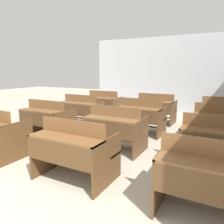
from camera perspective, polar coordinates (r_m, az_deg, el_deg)
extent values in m
cube|color=silver|center=(8.74, 14.76, 9.34)|extent=(6.24, 0.06, 2.88)
cube|color=#52351D|center=(4.29, -23.89, -7.20)|extent=(0.03, 0.78, 0.70)
cube|color=brown|center=(4.83, -25.76, -4.93)|extent=(1.12, 0.32, 0.03)
cube|color=#52351D|center=(4.90, -25.52, -7.72)|extent=(1.06, 0.04, 0.04)
cube|color=#53361D|center=(3.72, -16.10, -9.38)|extent=(0.03, 0.78, 0.70)
cube|color=#53361D|center=(3.10, -1.17, -13.11)|extent=(0.03, 0.78, 0.70)
cube|color=brown|center=(3.11, -12.11, -6.69)|extent=(1.12, 0.33, 0.03)
cube|color=#53361D|center=(3.05, -13.88, -10.52)|extent=(1.06, 0.02, 0.32)
cube|color=brown|center=(3.19, -10.41, -3.91)|extent=(1.12, 0.02, 0.21)
cube|color=brown|center=(3.54, -7.09, -9.45)|extent=(1.12, 0.32, 0.03)
cube|color=#53361D|center=(3.63, -6.99, -13.11)|extent=(1.06, 0.04, 0.04)
cube|color=brown|center=(2.84, 13.05, -15.82)|extent=(0.03, 0.78, 0.70)
cube|color=brown|center=(2.42, 24.71, -12.61)|extent=(1.12, 0.33, 0.03)
cube|color=brown|center=(2.35, 24.08, -17.91)|extent=(1.06, 0.02, 0.32)
cube|color=brown|center=(2.52, 25.17, -8.75)|extent=(1.12, 0.02, 0.21)
cube|color=brown|center=(2.96, 24.88, -14.65)|extent=(1.12, 0.32, 0.03)
cube|color=brown|center=(3.07, 24.49, -18.84)|extent=(1.06, 0.04, 0.04)
cube|color=brown|center=(5.93, -19.95, -2.08)|extent=(0.03, 0.78, 0.70)
cube|color=brown|center=(5.19, -11.89, -3.45)|extent=(0.03, 0.78, 0.70)
cube|color=brown|center=(5.33, -18.08, 0.32)|extent=(1.12, 0.33, 0.03)
cube|color=brown|center=(5.26, -19.18, -1.81)|extent=(1.06, 0.02, 0.32)
cube|color=brown|center=(5.41, -16.98, 1.84)|extent=(1.12, 0.02, 0.21)
cube|color=brown|center=(5.70, -14.60, -1.91)|extent=(1.12, 0.32, 0.03)
cube|color=brown|center=(5.76, -14.49, -4.31)|extent=(1.06, 0.04, 0.04)
cube|color=brown|center=(4.75, -4.81, -4.59)|extent=(0.03, 0.78, 0.70)
cube|color=brown|center=(4.27, 7.58, -6.41)|extent=(0.03, 0.78, 0.70)
cube|color=brown|center=(4.20, -0.35, -1.84)|extent=(1.12, 0.33, 0.03)
cube|color=brown|center=(4.12, -1.38, -4.61)|extent=(1.06, 0.02, 0.32)
cube|color=brown|center=(4.31, 0.63, 0.13)|extent=(1.12, 0.02, 0.21)
cube|color=brown|center=(4.67, 2.35, -4.36)|extent=(1.12, 0.32, 0.03)
cube|color=brown|center=(4.74, 2.32, -7.24)|extent=(1.06, 0.04, 0.04)
cube|color=brown|center=(4.08, 18.03, -7.68)|extent=(0.03, 0.78, 0.70)
cube|color=brown|center=(3.72, 25.95, -4.63)|extent=(1.12, 0.33, 0.03)
cube|color=brown|center=(3.62, 25.61, -7.87)|extent=(1.06, 0.02, 0.32)
cube|color=brown|center=(3.85, 26.21, -2.32)|extent=(1.12, 0.02, 0.21)
cube|color=brown|center=(4.24, 25.92, -7.04)|extent=(1.12, 0.32, 0.03)
cube|color=brown|center=(4.32, 25.65, -10.17)|extent=(1.06, 0.04, 0.04)
cube|color=brown|center=(6.88, -11.48, 0.06)|extent=(0.03, 0.78, 0.70)
cube|color=brown|center=(6.25, -3.78, -0.82)|extent=(0.03, 0.78, 0.70)
cube|color=brown|center=(6.31, -9.10, 2.29)|extent=(1.12, 0.33, 0.03)
cube|color=brown|center=(6.22, -9.91, 0.52)|extent=(1.06, 0.02, 0.32)
cube|color=brown|center=(6.42, -8.30, 3.55)|extent=(1.12, 0.02, 0.21)
cube|color=brown|center=(6.72, -6.67, 0.28)|extent=(1.12, 0.32, 0.03)
cube|color=brown|center=(6.77, -6.63, -1.78)|extent=(1.06, 0.04, 0.04)
cube|color=brown|center=(5.90, 2.73, -1.51)|extent=(0.03, 0.78, 0.70)
cube|color=brown|center=(5.53, 12.96, -2.62)|extent=(0.03, 0.78, 0.70)
cube|color=brown|center=(5.42, 6.92, 0.94)|extent=(1.12, 0.33, 0.03)
cube|color=brown|center=(5.31, 6.27, -1.15)|extent=(1.06, 0.02, 0.32)
cube|color=brown|center=(5.54, 7.53, 2.42)|extent=(1.12, 0.02, 0.21)
cube|color=brown|center=(5.89, 8.48, -1.27)|extent=(1.12, 0.32, 0.03)
cube|color=brown|center=(5.95, 8.42, -3.59)|extent=(1.06, 0.04, 0.04)
cube|color=brown|center=(5.37, 20.70, -3.45)|extent=(0.03, 0.78, 0.70)
cube|color=brown|center=(5.04, 26.72, -0.89)|extent=(1.12, 0.33, 0.03)
cube|color=brown|center=(4.92, 26.49, -3.19)|extent=(1.06, 0.02, 0.32)
cube|color=brown|center=(5.17, 26.90, 0.74)|extent=(1.12, 0.02, 0.21)
cube|color=brown|center=(5.55, 26.63, -3.08)|extent=(1.12, 0.32, 0.03)
cube|color=brown|center=(5.60, 26.41, -5.53)|extent=(1.06, 0.04, 0.04)
cube|color=brown|center=(7.97, -5.43, 1.69)|extent=(0.03, 0.78, 0.70)
cube|color=brown|center=(7.43, 1.57, 1.07)|extent=(0.03, 0.78, 0.70)
cube|color=brown|center=(7.45, -2.95, 3.70)|extent=(1.12, 0.33, 0.03)
cube|color=brown|center=(7.34, -3.56, 2.22)|extent=(1.06, 0.02, 0.32)
cube|color=brown|center=(7.56, -2.35, 4.74)|extent=(1.12, 0.02, 0.21)
cube|color=brown|center=(7.88, -1.21, 1.90)|extent=(1.12, 0.32, 0.03)
cube|color=brown|center=(7.92, -1.20, 0.13)|extent=(1.06, 0.04, 0.04)
cube|color=brown|center=(7.10, 7.21, 0.53)|extent=(0.03, 0.78, 0.70)
cube|color=brown|center=(6.80, 15.78, -0.26)|extent=(0.03, 0.78, 0.70)
cube|color=brown|center=(6.66, 10.94, 2.67)|extent=(1.12, 0.33, 0.03)
cube|color=brown|center=(6.55, 10.47, 1.01)|extent=(1.06, 0.02, 0.32)
cube|color=brown|center=(6.79, 11.37, 3.85)|extent=(1.12, 0.02, 0.21)
cube|color=brown|center=(7.14, 11.96, 0.73)|extent=(1.12, 0.32, 0.03)
cube|color=brown|center=(7.19, 11.88, -1.21)|extent=(1.06, 0.04, 0.04)
cube|color=brown|center=(6.71, 22.43, -0.82)|extent=(0.03, 0.78, 0.70)
cube|color=brown|center=(6.40, 27.26, 1.33)|extent=(1.12, 0.33, 0.03)
cube|color=brown|center=(6.27, 27.09, -0.43)|extent=(1.06, 0.02, 0.32)
cube|color=brown|center=(6.90, 27.14, -0.59)|extent=(1.12, 0.32, 0.03)
cube|color=brown|center=(6.94, 26.97, -2.59)|extent=(1.06, 0.04, 0.04)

